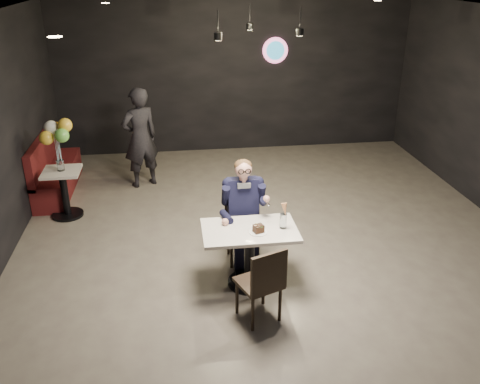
{
  "coord_description": "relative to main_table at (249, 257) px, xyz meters",
  "views": [
    {
      "loc": [
        -1.26,
        -5.55,
        3.55
      ],
      "look_at": [
        -0.48,
        0.16,
        0.95
      ],
      "focal_mm": 38.0,
      "sensor_mm": 36.0,
      "label": 1
    }
  ],
  "objects": [
    {
      "name": "main_table",
      "position": [
        0.0,
        0.0,
        0.0
      ],
      "size": [
        1.1,
        0.7,
        0.75
      ],
      "primitive_type": "cube",
      "color": "silver",
      "rests_on": "floor"
    },
    {
      "name": "seated_man",
      "position": [
        0.0,
        0.55,
        0.34
      ],
      "size": [
        0.6,
        0.8,
        1.44
      ],
      "primitive_type": "cube",
      "color": "black",
      "rests_on": "floor"
    },
    {
      "name": "floor",
      "position": [
        0.45,
        0.44,
        -0.38
      ],
      "size": [
        9.0,
        9.0,
        0.0
      ],
      "primitive_type": "plane",
      "color": "slate",
      "rests_on": "ground"
    },
    {
      "name": "mint_leaf",
      "position": [
        0.1,
        -0.13,
        0.47
      ],
      "size": [
        0.06,
        0.04,
        0.01
      ],
      "primitive_type": "ellipsoid",
      "color": "#32862C",
      "rests_on": "cake_slice"
    },
    {
      "name": "dessert_plate",
      "position": [
        0.08,
        -0.1,
        0.38
      ],
      "size": [
        0.21,
        0.21,
        0.01
      ],
      "primitive_type": "cylinder",
      "color": "white",
      "rests_on": "main_table"
    },
    {
      "name": "wafer_cone",
      "position": [
        0.4,
        -0.04,
        0.62
      ],
      "size": [
        0.08,
        0.08,
        0.14
      ],
      "primitive_type": "cone",
      "rotation": [
        0.0,
        0.0,
        0.26
      ],
      "color": "tan",
      "rests_on": "sundae_glass"
    },
    {
      "name": "balloon_vase",
      "position": [
        -2.5,
        2.18,
        0.46
      ],
      "size": [
        0.11,
        0.11,
        0.16
      ],
      "primitive_type": "cylinder",
      "color": "silver",
      "rests_on": "side_table"
    },
    {
      "name": "passerby",
      "position": [
        -1.38,
        3.24,
        0.49
      ],
      "size": [
        0.75,
        0.65,
        1.72
      ],
      "primitive_type": "imported",
      "rotation": [
        0.0,
        0.0,
        3.61
      ],
      "color": "black",
      "rests_on": "floor"
    },
    {
      "name": "chair_near",
      "position": [
        0.0,
        -0.64,
        0.09
      ],
      "size": [
        0.56,
        0.58,
        0.92
      ],
      "primitive_type": "cube",
      "rotation": [
        0.0,
        0.0,
        0.37
      ],
      "color": "black",
      "rests_on": "floor"
    },
    {
      "name": "booth_bench",
      "position": [
        -2.8,
        3.18,
        0.1
      ],
      "size": [
        0.48,
        1.92,
        0.96
      ],
      "primitive_type": "cube",
      "color": "#490F0F",
      "rests_on": "floor"
    },
    {
      "name": "wall_sign",
      "position": [
        1.25,
        4.91,
        1.62
      ],
      "size": [
        0.5,
        0.06,
        0.5
      ],
      "primitive_type": null,
      "color": "pink",
      "rests_on": "floor"
    },
    {
      "name": "cake_slice",
      "position": [
        0.08,
        -0.1,
        0.43
      ],
      "size": [
        0.13,
        0.12,
        0.08
      ],
      "primitive_type": "cube",
      "rotation": [
        0.0,
        0.0,
        0.35
      ],
      "color": "black",
      "rests_on": "dessert_plate"
    },
    {
      "name": "balloon_bunch",
      "position": [
        -2.5,
        2.18,
        0.83
      ],
      "size": [
        0.37,
        0.37,
        0.62
      ],
      "primitive_type": "cube",
      "color": "yellow",
      "rests_on": "balloon_vase"
    },
    {
      "name": "chair_far",
      "position": [
        0.0,
        0.55,
        0.09
      ],
      "size": [
        0.42,
        0.46,
        0.92
      ],
      "primitive_type": "cube",
      "color": "black",
      "rests_on": "floor"
    },
    {
      "name": "side_table",
      "position": [
        -2.5,
        2.18,
        -0.04
      ],
      "size": [
        0.54,
        0.54,
        0.68
      ],
      "primitive_type": "cube",
      "color": "silver",
      "rests_on": "floor"
    },
    {
      "name": "sundae_glass",
      "position": [
        0.39,
        -0.02,
        0.46
      ],
      "size": [
        0.08,
        0.08,
        0.18
      ],
      "primitive_type": "cylinder",
      "color": "silver",
      "rests_on": "main_table"
    },
    {
      "name": "pendant_lights",
      "position": [
        0.45,
        2.44,
        2.51
      ],
      "size": [
        1.4,
        1.2,
        0.36
      ],
      "primitive_type": "cube",
      "color": "black",
      "rests_on": "floor"
    }
  ]
}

